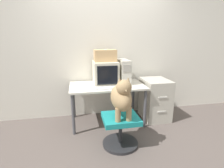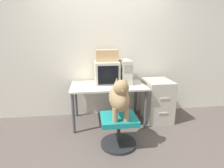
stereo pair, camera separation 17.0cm
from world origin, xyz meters
name	(u,v)px [view 2 (the right image)]	position (x,y,z in m)	size (l,w,h in m)	color
ground_plane	(111,132)	(0.00, 0.00, 0.00)	(12.00, 12.00, 0.00)	#564C47
wall_back	(105,50)	(0.00, 0.81, 1.30)	(8.00, 0.05, 2.60)	silver
desk	(108,89)	(0.00, 0.37, 0.63)	(1.31, 0.74, 0.71)	beige
crt_monitor	(107,73)	(-0.01, 0.48, 0.92)	(0.42, 0.47, 0.40)	beige
pc_tower	(125,71)	(0.32, 0.48, 0.93)	(0.18, 0.47, 0.42)	beige
keyboard	(110,88)	(0.00, 0.14, 0.73)	(0.47, 0.17, 0.03)	silver
computer_mouse	(129,87)	(0.31, 0.12, 0.73)	(0.06, 0.04, 0.03)	silver
office_chair	(119,129)	(0.06, -0.38, 0.26)	(0.52, 0.52, 0.45)	#262628
dog	(119,97)	(0.06, -0.41, 0.75)	(0.27, 0.56, 0.59)	#9E7F56
filing_cabinet	(157,100)	(0.93, 0.36, 0.38)	(0.46, 0.59, 0.77)	#B7B2A3
cardboard_box	(107,56)	(-0.01, 0.48, 1.22)	(0.38, 0.25, 0.21)	tan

